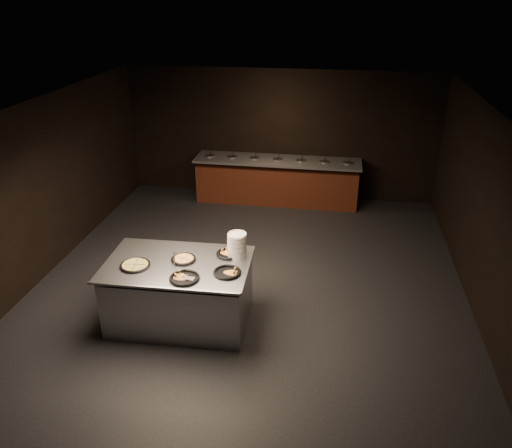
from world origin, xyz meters
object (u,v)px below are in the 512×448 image
object	(u,v)px
serving_counter	(180,293)
pan_cheese_whole	(183,259)
pan_veggie_whole	(135,265)
plate_stack	(237,245)

from	to	relation	value
serving_counter	pan_cheese_whole	size ratio (longest dim) A/B	5.87
serving_counter	pan_veggie_whole	size ratio (longest dim) A/B	4.94
serving_counter	pan_cheese_whole	xyz separation A→B (m)	(0.07, 0.09, 0.53)
serving_counter	plate_stack	xyz separation A→B (m)	(0.80, 0.33, 0.69)
serving_counter	pan_cheese_whole	world-z (taller)	pan_cheese_whole
plate_stack	pan_veggie_whole	size ratio (longest dim) A/B	0.86
serving_counter	pan_veggie_whole	distance (m)	0.79
pan_veggie_whole	plate_stack	bearing A→B (deg)	20.83
plate_stack	serving_counter	bearing A→B (deg)	-157.81
pan_veggie_whole	pan_cheese_whole	world-z (taller)	same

